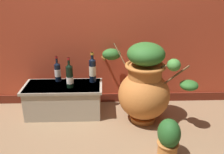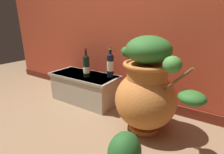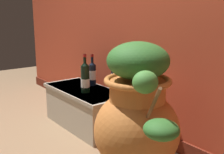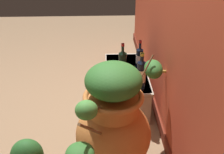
{
  "view_description": "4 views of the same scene",
  "coord_description": "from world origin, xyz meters",
  "views": [
    {
      "loc": [
        0.01,
        -1.65,
        1.43
      ],
      "look_at": [
        0.1,
        0.83,
        0.44
      ],
      "focal_mm": 38.53,
      "sensor_mm": 36.0,
      "label": 1
    },
    {
      "loc": [
        0.93,
        -0.68,
        0.97
      ],
      "look_at": [
        0.01,
        0.76,
        0.42
      ],
      "focal_mm": 26.96,
      "sensor_mm": 36.0,
      "label": 2
    },
    {
      "loc": [
        1.68,
        -0.51,
        1.05
      ],
      "look_at": [
        -0.06,
        0.83,
        0.54
      ],
      "focal_mm": 45.71,
      "sensor_mm": 36.0,
      "label": 3
    },
    {
      "loc": [
        2.06,
        0.58,
        1.68
      ],
      "look_at": [
        -0.07,
        0.66,
        0.5
      ],
      "focal_mm": 45.79,
      "sensor_mm": 36.0,
      "label": 4
    }
  ],
  "objects": [
    {
      "name": "potted_shrub",
      "position": [
        0.56,
        0.04,
        0.19
      ],
      "size": [
        0.19,
        0.23,
        0.36
      ],
      "color": "#CC7F3D",
      "rests_on": "ground_plane"
    },
    {
      "name": "wine_bottle_middle",
      "position": [
        -0.36,
        0.77,
        0.49
      ],
      "size": [
        0.08,
        0.08,
        0.34
      ],
      "color": "black",
      "rests_on": "stone_ledge"
    },
    {
      "name": "stone_ledge",
      "position": [
        -0.45,
        0.82,
        0.19
      ],
      "size": [
        0.87,
        0.41,
        0.35
      ],
      "color": "#B2A893",
      "rests_on": "ground_plane"
    },
    {
      "name": "wine_bottle_right",
      "position": [
        -0.12,
        0.92,
        0.51
      ],
      "size": [
        0.08,
        0.08,
        0.35
      ],
      "color": "black",
      "rests_on": "stone_ledge"
    },
    {
      "name": "wine_bottle_left",
      "position": [
        -0.52,
        0.95,
        0.47
      ],
      "size": [
        0.07,
        0.07,
        0.3
      ],
      "color": "black",
      "rests_on": "stone_ledge"
    },
    {
      "name": "terracotta_urn",
      "position": [
        0.44,
        0.65,
        0.41
      ],
      "size": [
        0.92,
        0.69,
        0.87
      ],
      "color": "#C17033",
      "rests_on": "ground_plane"
    }
  ]
}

